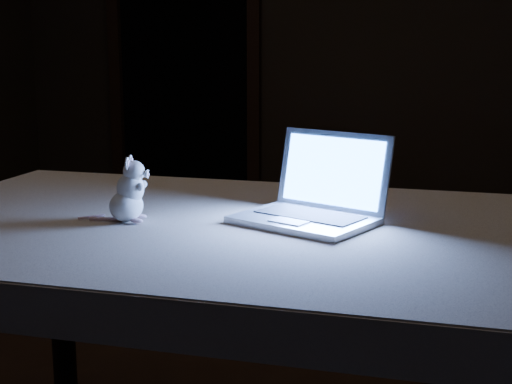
% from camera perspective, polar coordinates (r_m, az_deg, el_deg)
% --- Properties ---
extents(back_wall, '(4.50, 0.04, 2.60)m').
position_cam_1_polar(back_wall, '(4.57, 7.39, 12.39)').
color(back_wall, black).
rests_on(back_wall, ground).
extents(doorway, '(1.06, 0.36, 2.13)m').
position_cam_1_polar(doorway, '(4.91, -5.54, 9.61)').
color(doorway, black).
rests_on(doorway, back_wall).
extents(table, '(1.53, 1.03, 0.79)m').
position_cam_1_polar(table, '(1.89, -3.30, -14.21)').
color(table, black).
rests_on(table, floor).
extents(tablecloth, '(1.70, 1.25, 0.09)m').
position_cam_1_polar(tablecloth, '(1.79, -6.30, -3.57)').
color(tablecloth, beige).
rests_on(tablecloth, table).
extents(laptop, '(0.37, 0.35, 0.21)m').
position_cam_1_polar(laptop, '(1.71, 3.72, 0.91)').
color(laptop, '#B6B6BB').
rests_on(laptop, tablecloth).
extents(plush_mouse, '(0.15, 0.15, 0.15)m').
position_cam_1_polar(plush_mouse, '(1.76, -9.99, 0.20)').
color(plush_mouse, silver).
rests_on(plush_mouse, tablecloth).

